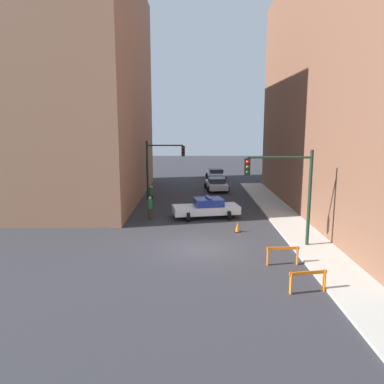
{
  "coord_description": "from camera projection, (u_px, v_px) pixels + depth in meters",
  "views": [
    {
      "loc": [
        -0.42,
        -19.41,
        6.66
      ],
      "look_at": [
        -0.41,
        5.55,
        2.11
      ],
      "focal_mm": 35.0,
      "sensor_mm": 36.0,
      "label": 1
    }
  ],
  "objects": [
    {
      "name": "parked_car_near",
      "position": [
        216.0,
        184.0,
        37.84
      ],
      "size": [
        2.47,
        4.41,
        1.31
      ],
      "rotation": [
        0.0,
        0.0,
        0.07
      ],
      "color": "silver",
      "rests_on": "ground_plane"
    },
    {
      "name": "sidewalk_right",
      "position": [
        314.0,
        247.0,
        20.28
      ],
      "size": [
        2.4,
        44.0,
        0.12
      ],
      "color": "#B2ADA3",
      "rests_on": "ground_plane"
    },
    {
      "name": "pedestrian_corner",
      "position": [
        151.0,
        195.0,
        30.9
      ],
      "size": [
        0.44,
        0.44,
        1.66
      ],
      "rotation": [
        0.0,
        0.0,
        1.32
      ],
      "color": "black",
      "rests_on": "ground_plane"
    },
    {
      "name": "ground_plane",
      "position": [
        200.0,
        248.0,
        20.29
      ],
      "size": [
        120.0,
        120.0,
        0.0
      ],
      "primitive_type": "plane",
      "color": "#2D2D33"
    },
    {
      "name": "police_car",
      "position": [
        206.0,
        208.0,
        26.86
      ],
      "size": [
        4.95,
        2.87,
        1.52
      ],
      "rotation": [
        0.0,
        0.0,
        1.75
      ],
      "color": "white",
      "rests_on": "ground_plane"
    },
    {
      "name": "building_corner_left",
      "position": [
        58.0,
        90.0,
        32.33
      ],
      "size": [
        14.0,
        20.0,
        19.15
      ],
      "color": "#93664C",
      "rests_on": "ground_plane"
    },
    {
      "name": "traffic_light_far",
      "position": [
        159.0,
        161.0,
        33.09
      ],
      "size": [
        3.44,
        0.35,
        5.2
      ],
      "color": "black",
      "rests_on": "ground_plane"
    },
    {
      "name": "parked_car_mid",
      "position": [
        215.0,
        174.0,
        45.54
      ],
      "size": [
        2.43,
        4.39,
        1.31
      ],
      "rotation": [
        0.0,
        0.0,
        0.05
      ],
      "color": "silver",
      "rests_on": "ground_plane"
    },
    {
      "name": "traffic_light_near",
      "position": [
        288.0,
        183.0,
        19.96
      ],
      "size": [
        3.64,
        0.35,
        5.2
      ],
      "color": "black",
      "rests_on": "sidewalk_right"
    },
    {
      "name": "pedestrian_crossing",
      "position": [
        150.0,
        208.0,
        26.26
      ],
      "size": [
        0.49,
        0.49,
        1.66
      ],
      "rotation": [
        0.0,
        0.0,
        2.64
      ],
      "color": "#382D23",
      "rests_on": "ground_plane"
    },
    {
      "name": "traffic_cone",
      "position": [
        237.0,
        227.0,
        23.34
      ],
      "size": [
        0.36,
        0.36,
        0.66
      ],
      "color": "black",
      "rests_on": "ground_plane"
    },
    {
      "name": "barrier_front",
      "position": [
        308.0,
        278.0,
        14.89
      ],
      "size": [
        1.58,
        0.43,
        0.9
      ],
      "rotation": [
        0.0,
        0.0,
        0.19
      ],
      "color": "orange",
      "rests_on": "ground_plane"
    },
    {
      "name": "barrier_mid",
      "position": [
        282.0,
        253.0,
        17.83
      ],
      "size": [
        1.6,
        0.25,
        0.9
      ],
      "rotation": [
        0.0,
        0.0,
        0.06
      ],
      "color": "orange",
      "rests_on": "ground_plane"
    }
  ]
}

